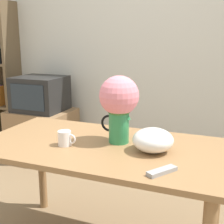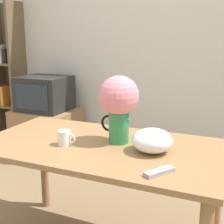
{
  "view_description": "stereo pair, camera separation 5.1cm",
  "coord_description": "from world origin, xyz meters",
  "px_view_note": "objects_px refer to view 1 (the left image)",
  "views": [
    {
      "loc": [
        0.84,
        -1.42,
        1.34
      ],
      "look_at": [
        0.18,
        0.23,
        0.91
      ],
      "focal_mm": 50.0,
      "sensor_mm": 36.0,
      "label": 1
    },
    {
      "loc": [
        0.89,
        -1.4,
        1.34
      ],
      "look_at": [
        0.18,
        0.23,
        0.91
      ],
      "focal_mm": 50.0,
      "sensor_mm": 36.0,
      "label": 2
    }
  ],
  "objects_px": {
    "flower_vase": "(119,102)",
    "tv_set": "(40,94)",
    "coffee_mug": "(65,138)",
    "white_bowl": "(153,140)"
  },
  "relations": [
    {
      "from": "flower_vase",
      "to": "white_bowl",
      "type": "distance_m",
      "value": 0.3
    },
    {
      "from": "white_bowl",
      "to": "tv_set",
      "type": "bearing_deg",
      "value": 141.76
    },
    {
      "from": "coffee_mug",
      "to": "white_bowl",
      "type": "height_order",
      "value": "white_bowl"
    },
    {
      "from": "flower_vase",
      "to": "tv_set",
      "type": "bearing_deg",
      "value": 139.13
    },
    {
      "from": "coffee_mug",
      "to": "white_bowl",
      "type": "xyz_separation_m",
      "value": [
        0.49,
        0.09,
        0.02
      ]
    },
    {
      "from": "coffee_mug",
      "to": "tv_set",
      "type": "xyz_separation_m",
      "value": [
        -1.09,
        1.34,
        -0.04
      ]
    },
    {
      "from": "flower_vase",
      "to": "coffee_mug",
      "type": "height_order",
      "value": "flower_vase"
    },
    {
      "from": "coffee_mug",
      "to": "white_bowl",
      "type": "bearing_deg",
      "value": 10.83
    },
    {
      "from": "flower_vase",
      "to": "tv_set",
      "type": "height_order",
      "value": "flower_vase"
    },
    {
      "from": "flower_vase",
      "to": "coffee_mug",
      "type": "relative_size",
      "value": 3.7
    }
  ]
}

